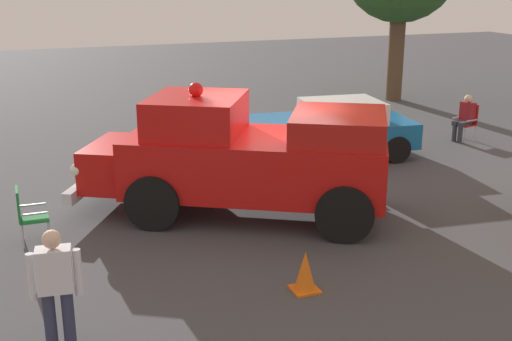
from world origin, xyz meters
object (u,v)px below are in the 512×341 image
at_px(lawn_chair_by_car, 26,212).
at_px(traffic_cone, 305,272).
at_px(spectator_standing, 56,284).
at_px(classic_hot_rod, 329,129).
at_px(lawn_chair_near_truck, 467,119).
at_px(spectator_seated, 465,116).
at_px(vintage_fire_truck, 244,156).

bearing_deg(lawn_chair_by_car, traffic_cone, -130.96).
bearing_deg(spectator_standing, lawn_chair_by_car, 3.84).
bearing_deg(classic_hot_rod, lawn_chair_near_truck, -86.16).
height_order(lawn_chair_by_car, spectator_standing, spectator_standing).
bearing_deg(lawn_chair_by_car, classic_hot_rod, -67.17).
bearing_deg(spectator_standing, spectator_seated, -57.95).
height_order(vintage_fire_truck, spectator_standing, vintage_fire_truck).
bearing_deg(vintage_fire_truck, traffic_cone, 176.42).
relative_size(classic_hot_rod, traffic_cone, 7.12).
xyz_separation_m(lawn_chair_by_car, traffic_cone, (-3.31, -3.81, -0.28)).
xyz_separation_m(spectator_seated, spectator_standing, (-7.18, 11.46, 0.27)).
bearing_deg(lawn_chair_by_car, spectator_seated, -73.96).
xyz_separation_m(lawn_chair_by_car, spectator_standing, (-3.81, -0.26, 0.37)).
relative_size(vintage_fire_truck, spectator_seated, 4.84).
height_order(lawn_chair_by_car, spectator_seated, spectator_seated).
distance_m(vintage_fire_truck, spectator_standing, 5.38).
distance_m(spectator_seated, traffic_cone, 10.36).
xyz_separation_m(classic_hot_rod, spectator_seated, (0.27, -4.34, -0.05)).
xyz_separation_m(vintage_fire_truck, classic_hot_rod, (3.08, -3.35, -0.45)).
distance_m(lawn_chair_near_truck, traffic_cone, 10.47).
height_order(vintage_fire_truck, lawn_chair_by_car, vintage_fire_truck).
bearing_deg(lawn_chair_by_car, lawn_chair_near_truck, -73.97).
relative_size(lawn_chair_by_car, spectator_seated, 0.79).
height_order(classic_hot_rod, spectator_seated, classic_hot_rod).
height_order(vintage_fire_truck, lawn_chair_near_truck, vintage_fire_truck).
xyz_separation_m(vintage_fire_truck, lawn_chair_by_car, (-0.03, 4.02, -0.61)).
bearing_deg(lawn_chair_by_car, spectator_standing, -176.16).
bearing_deg(vintage_fire_truck, spectator_seated, -66.51).
bearing_deg(classic_hot_rod, traffic_cone, 150.98).
bearing_deg(traffic_cone, spectator_standing, 97.92).
relative_size(lawn_chair_by_car, spectator_standing, 0.61).
bearing_deg(lawn_chair_near_truck, spectator_seated, 105.14).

